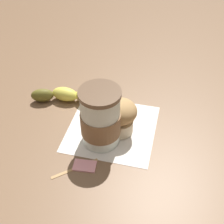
{
  "coord_description": "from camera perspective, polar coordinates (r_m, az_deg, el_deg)",
  "views": [
    {
      "loc": [
        -0.55,
        -0.04,
        0.55
      ],
      "look_at": [
        0.0,
        0.0,
        0.05
      ],
      "focal_mm": 50.0,
      "sensor_mm": 36.0,
      "label": 1
    }
  ],
  "objects": [
    {
      "name": "sugar_packet",
      "position": [
        0.7,
        -5.03,
        -9.67
      ],
      "size": [
        0.04,
        0.05,
        0.01
      ],
      "primitive_type": "cube",
      "rotation": [
        0.0,
        0.0,
        1.51
      ],
      "color": "pink",
      "rests_on": "ground_plane"
    },
    {
      "name": "muffin",
      "position": [
        0.73,
        1.55,
        -0.66
      ],
      "size": [
        0.08,
        0.08,
        0.09
      ],
      "color": "beige",
      "rests_on": "paper_napkin"
    },
    {
      "name": "paper_napkin",
      "position": [
        0.78,
        0.0,
        -2.97
      ],
      "size": [
        0.24,
        0.24,
        0.0
      ],
      "primitive_type": "cube",
      "rotation": [
        0.0,
        0.0,
        -0.16
      ],
      "color": "white",
      "rests_on": "ground_plane"
    },
    {
      "name": "coffee_cup",
      "position": [
        0.7,
        -2.12,
        -1.24
      ],
      "size": [
        0.09,
        0.09,
        0.15
      ],
      "color": "silver",
      "rests_on": "paper_napkin"
    },
    {
      "name": "banana",
      "position": [
        0.84,
        -6.86,
        2.55
      ],
      "size": [
        0.1,
        0.24,
        0.04
      ],
      "color": "#D6CC4C",
      "rests_on": "paper_napkin"
    },
    {
      "name": "ground_plane",
      "position": [
        0.78,
        0.0,
        -3.01
      ],
      "size": [
        3.0,
        3.0,
        0.0
      ],
      "primitive_type": "plane",
      "color": "brown"
    },
    {
      "name": "wooden_stirrer",
      "position": [
        0.7,
        -6.81,
        -10.22
      ],
      "size": [
        0.06,
        0.1,
        0.0
      ],
      "primitive_type": "cube",
      "rotation": [
        0.0,
        0.0,
        2.13
      ],
      "color": "tan",
      "rests_on": "ground_plane"
    }
  ]
}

